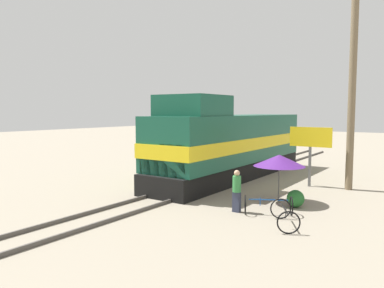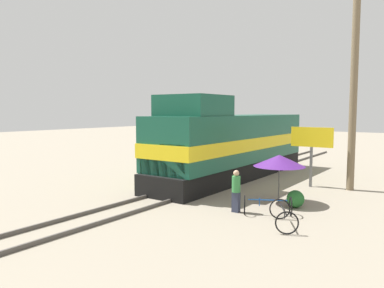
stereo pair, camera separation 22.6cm
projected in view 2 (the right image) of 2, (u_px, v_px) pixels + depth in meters
The scene contains 11 objects.
ground_plane at pixel (202, 187), 19.89m from camera, with size 120.00×120.00×0.00m, color gray.
rail_near at pixel (191, 184), 20.30m from camera, with size 0.08×41.32×0.15m, color #4C4742.
rail_far at pixel (214, 187), 19.48m from camera, with size 0.08×41.32×0.15m, color #4C4742.
locomotive at pixel (231, 144), 22.21m from camera, with size 3.17×14.27×4.82m.
utility_pole at pixel (354, 78), 18.63m from camera, with size 1.80×0.36×11.14m.
vendor_umbrella at pixel (279, 161), 16.27m from camera, with size 2.24×2.24×2.13m.
billboard_sign at pixel (312, 141), 19.73m from camera, with size 2.22×0.12×3.17m.
shrub_cluster at pixel (295, 199), 15.59m from camera, with size 0.73×0.73×0.73m, color #236028.
person_bystander at pixel (236, 189), 14.85m from camera, with size 0.34×0.34×1.69m.
bicycle at pixel (267, 205), 14.47m from camera, with size 1.95×1.49×0.75m.
bicycle_spare at pixel (283, 215), 13.05m from camera, with size 1.56×1.95×0.78m.
Camera 2 is at (10.88, -16.33, 4.02)m, focal length 35.00 mm.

